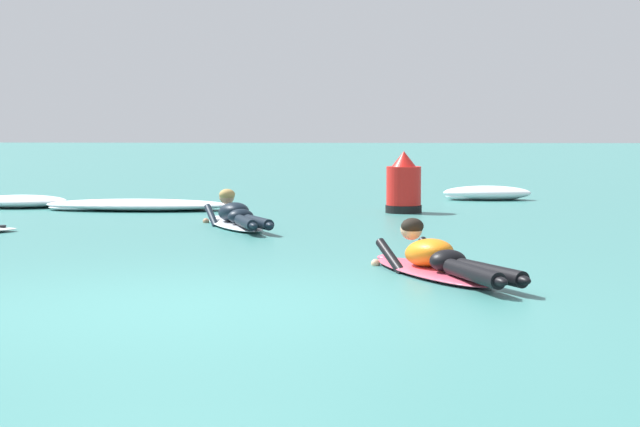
{
  "coord_description": "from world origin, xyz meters",
  "views": [
    {
      "loc": [
        1.44,
        -8.29,
        1.39
      ],
      "look_at": [
        0.77,
        4.49,
        0.34
      ],
      "focal_mm": 61.66,
      "sensor_mm": 36.0,
      "label": 1
    }
  ],
  "objects": [
    {
      "name": "ground_plane",
      "position": [
        0.0,
        10.0,
        0.0
      ],
      "size": [
        120.0,
        120.0,
        0.0
      ],
      "primitive_type": "plane",
      "color": "#387A75"
    },
    {
      "name": "surfer_near",
      "position": [
        1.99,
        1.64,
        0.14
      ],
      "size": [
        1.42,
        2.56,
        0.54
      ],
      "color": "#E54C66",
      "rests_on": "ground"
    },
    {
      "name": "surfer_far",
      "position": [
        -0.43,
        6.19,
        0.14
      ],
      "size": [
        1.28,
        2.43,
        0.53
      ],
      "color": "silver",
      "rests_on": "ground"
    },
    {
      "name": "whitewater_front",
      "position": [
        3.44,
        11.73,
        0.12
      ],
      "size": [
        1.6,
        0.75,
        0.26
      ],
      "color": "white",
      "rests_on": "ground"
    },
    {
      "name": "whitewater_mid_right",
      "position": [
        -2.39,
        9.06,
        0.08
      ],
      "size": [
        2.98,
        1.04,
        0.18
      ],
      "color": "white",
      "rests_on": "ground"
    },
    {
      "name": "whitewater_back",
      "position": [
        -4.46,
        9.55,
        0.1
      ],
      "size": [
        1.62,
        1.12,
        0.21
      ],
      "color": "white",
      "rests_on": "ground"
    },
    {
      "name": "channel_marker_buoy",
      "position": [
        1.85,
        8.79,
        0.38
      ],
      "size": [
        0.57,
        0.57,
        0.96
      ],
      "color": "red",
      "rests_on": "ground"
    }
  ]
}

